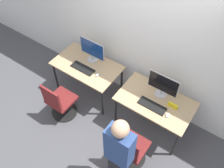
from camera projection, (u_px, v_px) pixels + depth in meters
ground_plane at (108, 120)px, 4.66m from camera, size 20.00×20.00×0.00m
wall_back at (137, 36)px, 4.05m from camera, size 12.00×0.05×2.80m
desk_left at (87, 68)px, 4.62m from camera, size 1.24×0.73×0.73m
monitor_left at (92, 50)px, 4.48m from camera, size 0.52×0.20×0.44m
keyboard_left at (83, 68)px, 4.49m from camera, size 0.46×0.17×0.02m
mouse_left at (97, 75)px, 4.38m from camera, size 0.06×0.09×0.03m
office_chair_left at (60, 103)px, 4.48m from camera, size 0.48×0.48×0.86m
desk_right at (155, 103)px, 4.09m from camera, size 1.24×0.73×0.73m
monitor_right at (163, 85)px, 3.95m from camera, size 0.52×0.20×0.44m
keyboard_right at (152, 106)px, 3.96m from camera, size 0.46×0.17×0.02m
mouse_right at (168, 115)px, 3.83m from camera, size 0.06×0.09×0.03m
office_chair_right at (131, 150)px, 3.89m from camera, size 0.48×0.48×0.86m
person_right at (119, 154)px, 3.28m from camera, size 0.36×0.21×1.63m
placard_right at (173, 106)px, 3.92m from camera, size 0.16×0.03×0.08m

